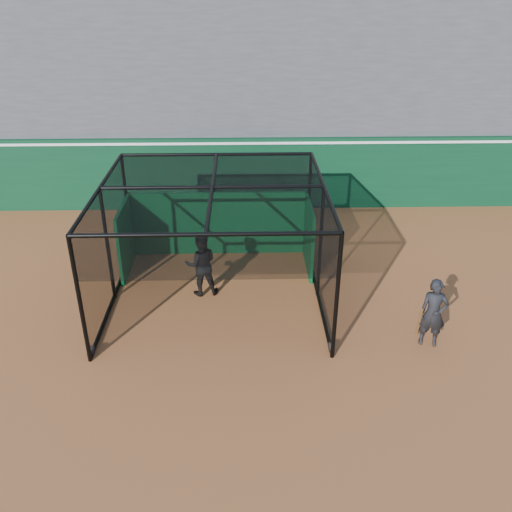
{
  "coord_description": "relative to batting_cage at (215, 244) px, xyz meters",
  "views": [
    {
      "loc": [
        0.29,
        -9.41,
        7.39
      ],
      "look_at": [
        0.57,
        2.0,
        1.4
      ],
      "focal_mm": 38.0,
      "sensor_mm": 36.0,
      "label": 1
    }
  ],
  "objects": [
    {
      "name": "batting_cage",
      "position": [
        0.0,
        0.0,
        0.0
      ],
      "size": [
        5.3,
        5.2,
        2.97
      ],
      "color": "black",
      "rests_on": "ground"
    },
    {
      "name": "batter",
      "position": [
        -0.37,
        0.15,
        -0.64
      ],
      "size": [
        0.91,
        0.75,
        1.69
      ],
      "primitive_type": "imported",
      "rotation": [
        0.0,
        0.0,
        3.29
      ],
      "color": "black",
      "rests_on": "ground"
    },
    {
      "name": "outfield_wall",
      "position": [
        0.44,
        6.01,
        -0.19
      ],
      "size": [
        50.0,
        0.5,
        2.5
      ],
      "color": "#0A381E",
      "rests_on": "ground"
    },
    {
      "name": "grandstand",
      "position": [
        0.44,
        9.78,
        3.0
      ],
      "size": [
        50.0,
        7.85,
        8.95
      ],
      "color": "#4C4C4F",
      "rests_on": "ground"
    },
    {
      "name": "ground",
      "position": [
        0.44,
        -2.49,
        -1.48
      ],
      "size": [
        120.0,
        120.0,
        0.0
      ],
      "primitive_type": "plane",
      "color": "brown",
      "rests_on": "ground"
    },
    {
      "name": "on_deck_player",
      "position": [
        4.83,
        -2.14,
        -0.68
      ],
      "size": [
        0.66,
        0.51,
        1.61
      ],
      "color": "black",
      "rests_on": "ground"
    }
  ]
}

